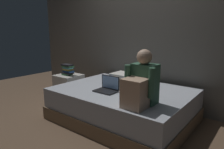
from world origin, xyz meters
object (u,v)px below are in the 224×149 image
laptop (107,88)px  person_sitting (141,84)px  book_stack (68,69)px  clothes_pile (115,79)px  nightstand (69,88)px  pillow (128,77)px  bed (123,104)px

laptop → person_sitting: bearing=-15.4°
book_stack → clothes_pile: book_stack is taller
nightstand → laptop: size_ratio=1.66×
pillow → clothes_pile: pillow is taller
pillow → book_stack: book_stack is taller
person_sitting → pillow: bearing=131.3°
laptop → clothes_pile: size_ratio=1.14×
laptop → pillow: bearing=98.9°
person_sitting → laptop: person_sitting is taller
person_sitting → bed: bearing=142.7°
laptop → book_stack: (-1.20, 0.27, 0.09)m
bed → laptop: (-0.11, -0.24, 0.30)m
bed → clothes_pile: clothes_pile is taller
laptop → book_stack: 1.23m
person_sitting → clothes_pile: 1.16m
bed → pillow: size_ratio=3.57×
nightstand → bed: bearing=-1.4°
laptop → clothes_pile: (-0.26, 0.51, -0.00)m
pillow → clothes_pile: 0.23m
nightstand → laptop: (1.19, -0.27, 0.28)m
bed → pillow: (-0.22, 0.45, 0.31)m
book_stack → clothes_pile: bearing=14.5°
pillow → laptop: bearing=-81.1°
bed → clothes_pile: bearing=143.3°
nightstand → pillow: size_ratio=0.95×
nightstand → book_stack: bearing=-139.9°
person_sitting → laptop: 0.71m
pillow → book_stack: 1.17m
nightstand → clothes_pile: (0.94, 0.24, 0.28)m
nightstand → person_sitting: (1.85, -0.45, 0.48)m
person_sitting → clothes_pile: size_ratio=2.34×
laptop → pillow: laptop is taller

